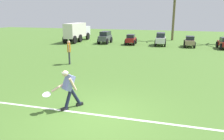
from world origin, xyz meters
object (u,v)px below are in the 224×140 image
Objects in this scene: frisbee_thrower at (69,87)px; parked_car_slot_d at (190,41)px; parked_car_slot_a at (105,37)px; parked_car_slot_c at (161,39)px; box_truck at (77,31)px; frisbee_in_flight at (47,95)px; parked_car_slot_b at (131,39)px; palm_tree_far_left at (174,13)px; teammate_near_sideline at (69,50)px.

frisbee_thrower is 17.68m from parked_car_slot_d.
parked_car_slot_a is 0.99× the size of parked_car_slot_c.
box_truck reaches higher than parked_car_slot_d.
frisbee_in_flight is 17.66m from parked_car_slot_b.
box_truck is at bearing 169.83° from parked_car_slot_a.
palm_tree_far_left is at bearing 37.19° from parked_car_slot_a.
frisbee_thrower is 0.25× the size of palm_tree_far_left.
parked_car_slot_d is at bearing 0.53° from parked_car_slot_b.
parked_car_slot_a is 3.02m from parked_car_slot_b.
parked_car_slot_c is at bearing 66.19° from teammate_near_sideline.
parked_car_slot_d is (7.76, 10.81, -0.38)m from teammate_near_sideline.
teammate_near_sideline is at bearing -113.81° from parked_car_slot_c.
palm_tree_far_left is (2.33, 22.58, 2.59)m from frisbee_thrower.
frisbee_thrower is 7.22m from teammate_near_sideline.
box_truck is at bearing 113.78° from frisbee_in_flight.
box_truck is at bearing 176.98° from parked_car_slot_c.
box_truck is (-5.19, 11.52, 0.29)m from teammate_near_sideline.
frisbee_in_flight is 0.15× the size of parked_car_slot_b.
palm_tree_far_left is at bearing 84.10° from frisbee_thrower.
parked_car_slot_b is at bearing 81.12° from teammate_near_sideline.
parked_car_slot_b is 7.42m from palm_tree_far_left.
palm_tree_far_left is at bearing 70.35° from teammate_near_sideline.
parked_car_slot_d is (6.08, 0.06, 0.00)m from parked_car_slot_b.
parked_car_slot_b is 6.08m from parked_car_slot_d.
frisbee_in_flight is 0.22× the size of teammate_near_sideline.
frisbee_in_flight is 7.46m from teammate_near_sideline.
box_truck is (-3.85, 0.69, 0.51)m from parked_car_slot_a.
frisbee_thrower is 0.64× the size of parked_car_slot_d.
parked_car_slot_a is (-4.80, 17.17, -0.07)m from frisbee_thrower.
frisbee_thrower is 19.85m from box_truck.
palm_tree_far_left reaches higher than teammate_near_sideline.
parked_car_slot_b is (-1.79, 17.09, -0.23)m from frisbee_thrower.
frisbee_thrower is 0.58× the size of parked_car_slot_a.
palm_tree_far_left reaches higher than frisbee_thrower.
parked_car_slot_a is 9.10m from parked_car_slot_d.
teammate_near_sideline is (-3.47, 6.34, 0.14)m from frisbee_thrower.
box_truck is 12.15m from palm_tree_far_left.
frisbee_thrower is 17.19m from parked_car_slot_b.
teammate_near_sideline is 0.26× the size of box_truck.
frisbee_thrower reaches higher than parked_car_slot_a.
box_truck is 1.06× the size of palm_tree_far_left.
parked_car_slot_b is 1.02× the size of parked_car_slot_d.
palm_tree_far_left is at bearing 79.75° from parked_car_slot_c.
parked_car_slot_d is at bearing -0.13° from parked_car_slot_a.
teammate_near_sideline reaches higher than parked_car_slot_c.
frisbee_in_flight is at bearing -136.17° from frisbee_thrower.
box_truck is (-8.10, 18.39, 0.58)m from frisbee_in_flight.
palm_tree_far_left is at bearing 109.86° from parked_car_slot_d.
parked_car_slot_c is at bearing 176.44° from parked_car_slot_d.
parked_car_slot_a is 0.41× the size of box_truck.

